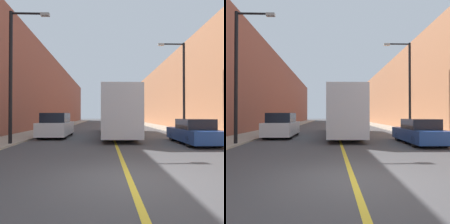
% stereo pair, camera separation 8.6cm
% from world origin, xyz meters
% --- Properties ---
extents(ground_plane, '(200.00, 200.00, 0.00)m').
position_xyz_m(ground_plane, '(0.00, 0.00, 0.00)').
color(ground_plane, '#474749').
extents(sidewalk_left, '(2.74, 72.00, 0.10)m').
position_xyz_m(sidewalk_left, '(-7.06, 30.00, 0.05)').
color(sidewalk_left, '#A89E8C').
rests_on(sidewalk_left, ground).
extents(sidewalk_right, '(2.74, 72.00, 0.10)m').
position_xyz_m(sidewalk_right, '(7.06, 30.00, 0.05)').
color(sidewalk_right, '#A89E8C').
rests_on(sidewalk_right, ground).
extents(building_row_left, '(4.00, 72.00, 10.62)m').
position_xyz_m(building_row_left, '(-10.42, 30.00, 5.31)').
color(building_row_left, brown).
rests_on(building_row_left, ground).
extents(building_row_right, '(4.00, 72.00, 9.98)m').
position_xyz_m(building_row_right, '(10.42, 30.00, 4.99)').
color(building_row_right, '#B2724C').
rests_on(building_row_right, ground).
extents(road_center_line, '(0.16, 72.00, 0.01)m').
position_xyz_m(road_center_line, '(0.00, 30.00, 0.00)').
color(road_center_line, gold).
rests_on(road_center_line, ground).
extents(bus, '(2.46, 12.78, 3.57)m').
position_xyz_m(bus, '(0.36, 12.89, 1.91)').
color(bus, silver).
rests_on(bus, ground).
extents(parked_suv_left, '(2.00, 4.79, 1.86)m').
position_xyz_m(parked_suv_left, '(-4.35, 11.16, 0.86)').
color(parked_suv_left, silver).
rests_on(parked_suv_left, ground).
extents(car_right_near, '(1.84, 4.74, 1.47)m').
position_xyz_m(car_right_near, '(4.62, 7.04, 0.67)').
color(car_right_near, navy).
rests_on(car_right_near, ground).
extents(street_lamp_left, '(2.28, 0.24, 7.51)m').
position_xyz_m(street_lamp_left, '(-5.80, 6.79, 4.35)').
color(street_lamp_left, black).
rests_on(street_lamp_left, sidewalk_left).
extents(street_lamp_right, '(2.28, 0.24, 7.65)m').
position_xyz_m(street_lamp_right, '(5.81, 12.25, 4.42)').
color(street_lamp_right, black).
rests_on(street_lamp_right, sidewalk_right).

